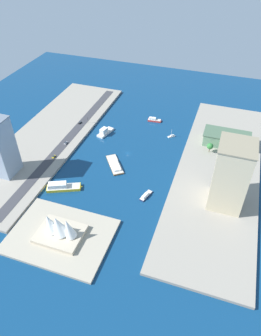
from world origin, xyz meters
name	(u,v)px	position (x,y,z in m)	size (l,w,h in m)	color
ground_plane	(128,153)	(0.00, 0.00, 0.00)	(440.00, 440.00, 0.00)	navy
quay_west	(218,171)	(-85.35, 0.00, 1.23)	(70.00, 240.00, 2.45)	gray
quay_east	(49,136)	(85.35, 0.00, 1.23)	(70.00, 240.00, 2.45)	gray
peninsula_point	(61,236)	(12.44, 109.42, 1.00)	(71.81, 53.90, 2.00)	#A89E89
road_strip	(68,139)	(63.93, 0.00, 2.53)	(9.25, 228.00, 0.15)	#38383D
tugboat_red	(154,120)	(-7.80, -65.58, 1.64)	(15.90, 6.12, 4.24)	red
sailboat_small_white	(171,136)	(-33.22, -41.41, 0.86)	(7.43, 6.89, 9.25)	white
patrol_launch_navy	(146,195)	(-33.25, 50.52, 1.12)	(7.90, 15.01, 3.09)	#1E284C
ferry_white_commuter	(105,132)	(33.87, -24.48, 2.51)	(12.16, 22.77, 7.33)	silver
ferry_yellow_fast	(62,187)	(35.70, 64.89, 2.58)	(29.31, 18.84, 6.71)	yellow
barge_flat_brown	(115,165)	(4.86, 21.72, 1.20)	(24.90, 29.12, 3.10)	brown
terminal_long_green	(226,139)	(-86.99, -42.82, 8.52)	(44.47, 22.07, 12.09)	slate
office_block_beige	(231,176)	(-93.86, 38.78, 30.11)	(25.84, 27.44, 55.25)	#C6B793
tower_tall_glass	(2,148)	(88.90, 62.26, 28.48)	(15.62, 21.56, 51.98)	#8C9EB2
sedan_silver	(66,143)	(62.05, 8.00, 3.39)	(2.11, 4.50, 1.62)	black
suv_black	(80,123)	(65.62, -31.16, 3.33)	(1.80, 4.51, 1.50)	black
taxi_yellow_cab	(54,157)	(62.20, 31.34, 3.39)	(2.16, 4.34, 1.62)	black
traffic_light_waterfront	(88,119)	(57.96, -34.94, 6.79)	(0.36, 0.36, 6.50)	black
opera_landmark	(59,229)	(12.53, 109.42, 9.12)	(32.57, 25.56, 18.89)	#BCAD93
park_tree_cluster	(218,144)	(-80.65, -29.68, 9.20)	(18.77, 18.97, 10.33)	brown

